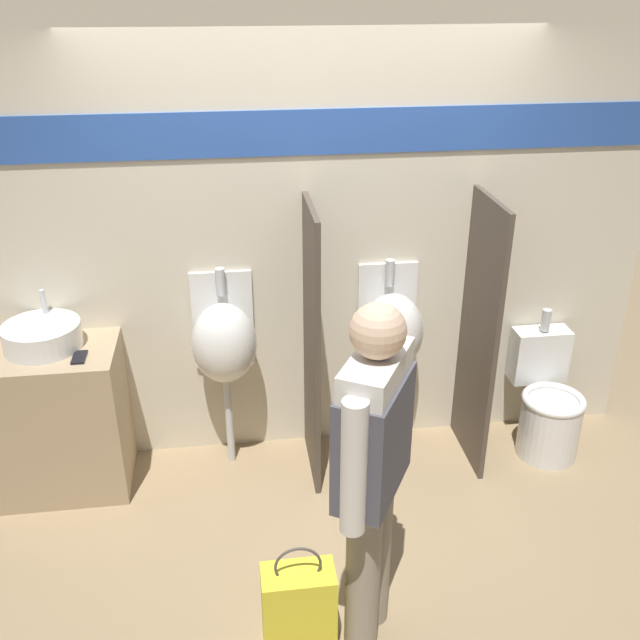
{
  "coord_description": "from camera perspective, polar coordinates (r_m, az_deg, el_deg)",
  "views": [
    {
      "loc": [
        -0.47,
        -3.25,
        2.74
      ],
      "look_at": [
        0.0,
        0.17,
        1.05
      ],
      "focal_mm": 40.0,
      "sensor_mm": 36.0,
      "label": 1
    }
  ],
  "objects": [
    {
      "name": "ground_plane",
      "position": [
        4.28,
        0.32,
        -13.76
      ],
      "size": [
        16.0,
        16.0,
        0.0
      ],
      "primitive_type": "plane",
      "color": "#997F5B"
    },
    {
      "name": "display_wall",
      "position": [
        4.11,
        -0.81,
        6.51
      ],
      "size": [
        4.07,
        0.07,
        2.7
      ],
      "color": "beige",
      "rests_on": "ground_plane"
    },
    {
      "name": "sink_counter",
      "position": [
        4.38,
        -21.02,
        -7.53
      ],
      "size": [
        0.87,
        0.51,
        0.89
      ],
      "color": "tan",
      "rests_on": "ground_plane"
    },
    {
      "name": "sink_basin",
      "position": [
        4.16,
        -21.33,
        -1.19
      ],
      "size": [
        0.42,
        0.42,
        0.28
      ],
      "color": "white",
      "rests_on": "sink_counter"
    },
    {
      "name": "cell_phone",
      "position": [
        4.01,
        -18.7,
        -2.84
      ],
      "size": [
        0.07,
        0.14,
        0.01
      ],
      "color": "black",
      "rests_on": "sink_counter"
    },
    {
      "name": "divider_near_counter",
      "position": [
        4.05,
        -0.68,
        -2.14
      ],
      "size": [
        0.03,
        0.56,
        1.65
      ],
      "color": "#4C4238",
      "rests_on": "ground_plane"
    },
    {
      "name": "divider_mid",
      "position": [
        4.27,
        12.56,
        -1.24
      ],
      "size": [
        0.03,
        0.56,
        1.65
      ],
      "color": "#4C4238",
      "rests_on": "ground_plane"
    },
    {
      "name": "urinal_near_counter",
      "position": [
        4.14,
        -7.67,
        -1.78
      ],
      "size": [
        0.37,
        0.32,
        1.24
      ],
      "color": "silver",
      "rests_on": "ground_plane"
    },
    {
      "name": "urinal_far",
      "position": [
        4.24,
        5.72,
        -0.95
      ],
      "size": [
        0.37,
        0.32,
        1.24
      ],
      "color": "silver",
      "rests_on": "ground_plane"
    },
    {
      "name": "toilet",
      "position": [
        4.69,
        17.7,
        -6.61
      ],
      "size": [
        0.39,
        0.55,
        0.88
      ],
      "color": "white",
      "rests_on": "ground_plane"
    },
    {
      "name": "person_in_vest",
      "position": [
        2.95,
        4.24,
        -11.05
      ],
      "size": [
        0.4,
        0.52,
        1.66
      ],
      "rotation": [
        0.0,
        0.0,
        1.05
      ],
      "color": "gray",
      "rests_on": "ground_plane"
    },
    {
      "name": "shopping_bag",
      "position": [
        3.39,
        -1.71,
        -22.04
      ],
      "size": [
        0.32,
        0.18,
        0.57
      ],
      "color": "yellow",
      "rests_on": "ground_plane"
    }
  ]
}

